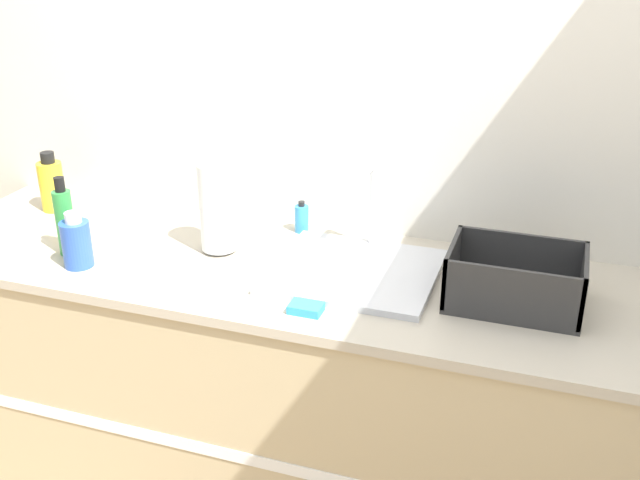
{
  "coord_description": "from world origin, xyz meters",
  "views": [
    {
      "loc": [
        0.69,
        -1.55,
        1.89
      ],
      "look_at": [
        0.06,
        0.31,
        1.01
      ],
      "focal_mm": 42.0,
      "sensor_mm": 36.0,
      "label": 1
    }
  ],
  "objects_px": {
    "sink": "(355,268)",
    "paper_towel_roll": "(217,208)",
    "bottle_green": "(65,220)",
    "dish_rack": "(515,284)",
    "bottle_yellow": "(52,185)",
    "bottle_blue": "(77,243)",
    "soap_dispenser": "(302,218)"
  },
  "relations": [
    {
      "from": "sink",
      "to": "bottle_green",
      "type": "bearing_deg",
      "value": -170.23
    },
    {
      "from": "bottle_yellow",
      "to": "sink",
      "type": "bearing_deg",
      "value": -7.02
    },
    {
      "from": "paper_towel_roll",
      "to": "bottle_yellow",
      "type": "height_order",
      "value": "paper_towel_roll"
    },
    {
      "from": "bottle_yellow",
      "to": "soap_dispenser",
      "type": "relative_size",
      "value": 1.98
    },
    {
      "from": "sink",
      "to": "soap_dispenser",
      "type": "relative_size",
      "value": 4.44
    },
    {
      "from": "sink",
      "to": "bottle_green",
      "type": "relative_size",
      "value": 1.9
    },
    {
      "from": "bottle_yellow",
      "to": "soap_dispenser",
      "type": "xyz_separation_m",
      "value": [
        0.91,
        0.1,
        -0.05
      ]
    },
    {
      "from": "sink",
      "to": "bottle_blue",
      "type": "xyz_separation_m",
      "value": [
        -0.81,
        -0.22,
        0.06
      ]
    },
    {
      "from": "bottle_blue",
      "to": "soap_dispenser",
      "type": "xyz_separation_m",
      "value": [
        0.55,
        0.46,
        -0.03
      ]
    },
    {
      "from": "bottle_blue",
      "to": "soap_dispenser",
      "type": "height_order",
      "value": "bottle_blue"
    },
    {
      "from": "sink",
      "to": "bottle_green",
      "type": "xyz_separation_m",
      "value": [
        -0.89,
        -0.15,
        0.09
      ]
    },
    {
      "from": "bottle_green",
      "to": "bottle_blue",
      "type": "relative_size",
      "value": 1.45
    },
    {
      "from": "sink",
      "to": "bottle_yellow",
      "type": "relative_size",
      "value": 2.24
    },
    {
      "from": "bottle_blue",
      "to": "soap_dispenser",
      "type": "bearing_deg",
      "value": 40.05
    },
    {
      "from": "bottle_yellow",
      "to": "bottle_blue",
      "type": "bearing_deg",
      "value": -45.33
    },
    {
      "from": "soap_dispenser",
      "to": "bottle_yellow",
      "type": "bearing_deg",
      "value": -173.82
    },
    {
      "from": "paper_towel_roll",
      "to": "bottle_green",
      "type": "bearing_deg",
      "value": -159.06
    },
    {
      "from": "bottle_green",
      "to": "soap_dispenser",
      "type": "bearing_deg",
      "value": 31.96
    },
    {
      "from": "dish_rack",
      "to": "paper_towel_roll",
      "type": "bearing_deg",
      "value": 176.81
    },
    {
      "from": "soap_dispenser",
      "to": "sink",
      "type": "bearing_deg",
      "value": -43.26
    },
    {
      "from": "bottle_blue",
      "to": "soap_dispenser",
      "type": "relative_size",
      "value": 1.61
    },
    {
      "from": "paper_towel_roll",
      "to": "bottle_yellow",
      "type": "relative_size",
      "value": 1.35
    },
    {
      "from": "sink",
      "to": "paper_towel_roll",
      "type": "xyz_separation_m",
      "value": [
        -0.45,
        0.01,
        0.13
      ]
    },
    {
      "from": "sink",
      "to": "bottle_blue",
      "type": "bearing_deg",
      "value": -164.74
    },
    {
      "from": "bottle_green",
      "to": "bottle_blue",
      "type": "xyz_separation_m",
      "value": [
        0.08,
        -0.07,
        -0.03
      ]
    },
    {
      "from": "paper_towel_roll",
      "to": "bottle_blue",
      "type": "relative_size",
      "value": 1.66
    },
    {
      "from": "sink",
      "to": "bottle_yellow",
      "type": "height_order",
      "value": "sink"
    },
    {
      "from": "bottle_blue",
      "to": "bottle_green",
      "type": "bearing_deg",
      "value": 141.68
    },
    {
      "from": "dish_rack",
      "to": "soap_dispenser",
      "type": "distance_m",
      "value": 0.77
    },
    {
      "from": "sink",
      "to": "dish_rack",
      "type": "distance_m",
      "value": 0.47
    },
    {
      "from": "dish_rack",
      "to": "bottle_yellow",
      "type": "relative_size",
      "value": 1.68
    },
    {
      "from": "dish_rack",
      "to": "bottle_green",
      "type": "distance_m",
      "value": 1.36
    }
  ]
}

